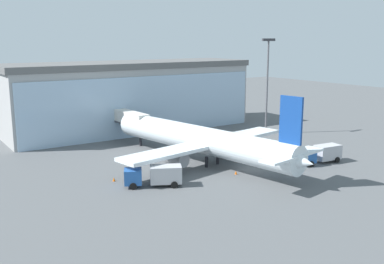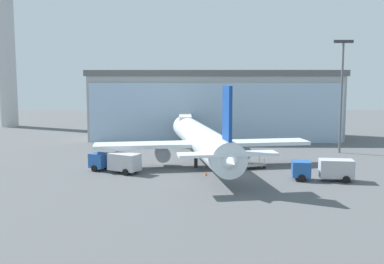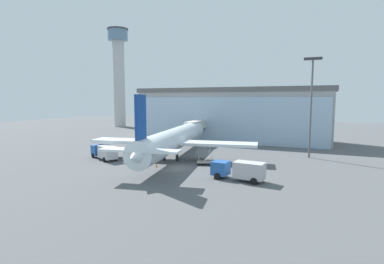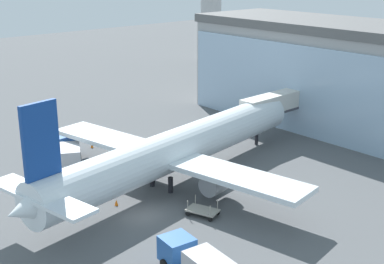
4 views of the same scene
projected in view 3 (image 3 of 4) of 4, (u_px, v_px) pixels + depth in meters
The scene contains 11 objects.
ground at pixel (174, 168), 48.41m from camera, with size 240.00×240.00×0.00m, color #545659.
terminal_building at pixel (232, 114), 81.53m from camera, with size 51.70×16.01×14.10m.
jet_bridge at pixel (198, 126), 74.95m from camera, with size 2.55×13.02×5.82m.
control_tower at pixel (119, 70), 120.27m from camera, with size 8.23×8.23×39.00m.
apron_light_mast at pixel (311, 99), 55.81m from camera, with size 3.20×0.40×18.76m.
airplane at pixel (174, 140), 55.79m from camera, with size 30.91×39.15×11.70m.
catering_truck at pixel (105, 152), 55.14m from camera, with size 7.47×5.40×2.65m.
fuel_truck at pixel (240, 170), 40.84m from camera, with size 7.52×3.26×2.65m.
baggage_cart at pixel (205, 162), 50.59m from camera, with size 3.17×2.43×1.50m.
safety_cone_nose at pixel (156, 165), 49.01m from camera, with size 0.36×0.36×0.55m, color orange.
safety_cone_wingtip at pixel (106, 152), 61.14m from camera, with size 0.36×0.36×0.55m, color orange.
Camera 3 is at (20.44, -42.97, 11.03)m, focal length 28.00 mm.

